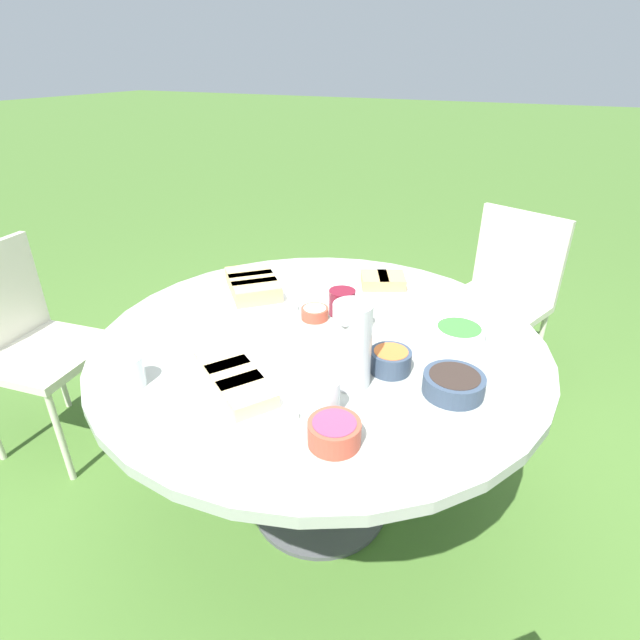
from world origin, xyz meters
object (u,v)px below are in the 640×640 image
object	(u,v)px
chair_near_left	(26,335)
wine_glass	(342,304)
chair_far_back	(502,289)
dining_table	(320,362)
water_pitcher	(352,345)

from	to	relation	value
chair_near_left	wine_glass	bearing A→B (deg)	97.01
chair_far_back	chair_near_left	bearing A→B (deg)	-51.67
dining_table	water_pitcher	distance (m)	0.34
dining_table	chair_far_back	size ratio (longest dim) A/B	1.60
chair_far_back	water_pitcher	bearing A→B (deg)	-10.26
water_pitcher	wine_glass	size ratio (longest dim) A/B	1.32
chair_near_left	chair_far_back	bearing A→B (deg)	128.33
dining_table	water_pitcher	world-z (taller)	water_pitcher
wine_glass	water_pitcher	bearing A→B (deg)	30.75
chair_near_left	wine_glass	distance (m)	1.40
chair_far_back	wine_glass	world-z (taller)	wine_glass
chair_near_left	chair_far_back	xyz separation A→B (m)	(-1.34, 1.69, 0.00)
dining_table	wine_glass	bearing A→B (deg)	83.04
dining_table	chair_near_left	bearing A→B (deg)	-82.13
chair_near_left	water_pitcher	bearing A→B (deg)	89.27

